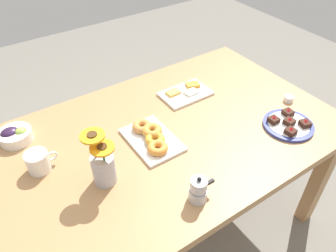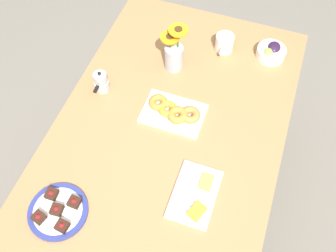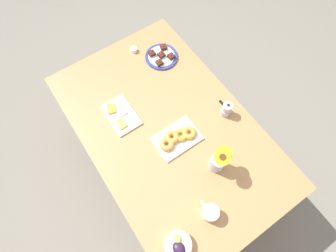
{
  "view_description": "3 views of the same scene",
  "coord_description": "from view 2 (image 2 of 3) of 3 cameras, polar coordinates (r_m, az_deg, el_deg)",
  "views": [
    {
      "loc": [
        -0.63,
        -0.94,
        1.74
      ],
      "look_at": [
        0.0,
        0.0,
        0.78
      ],
      "focal_mm": 35.0,
      "sensor_mm": 36.0,
      "label": 1
    },
    {
      "loc": [
        0.81,
        0.29,
        2.16
      ],
      "look_at": [
        0.0,
        0.0,
        0.78
      ],
      "focal_mm": 40.0,
      "sensor_mm": 36.0,
      "label": 2
    },
    {
      "loc": [
        -0.55,
        0.38,
        2.27
      ],
      "look_at": [
        0.0,
        0.0,
        0.78
      ],
      "focal_mm": 28.0,
      "sensor_mm": 36.0,
      "label": 3
    }
  ],
  "objects": [
    {
      "name": "ground_plane",
      "position": [
        2.32,
        -0.0,
        -10.25
      ],
      "size": [
        6.0,
        6.0,
        0.0
      ],
      "primitive_type": "plane",
      "color": "slate"
    },
    {
      "name": "dining_table",
      "position": [
        1.73,
        -0.0,
        -2.2
      ],
      "size": [
        1.6,
        1.0,
        0.74
      ],
      "color": "#A87A4C",
      "rests_on": "ground_plane"
    },
    {
      "name": "coffee_mug",
      "position": [
        1.94,
        8.58,
        12.4
      ],
      "size": [
        0.13,
        0.09,
        0.09
      ],
      "color": "white",
      "rests_on": "dining_table"
    },
    {
      "name": "grape_bowl",
      "position": [
        1.97,
        15.46,
        10.83
      ],
      "size": [
        0.14,
        0.14,
        0.07
      ],
      "color": "white",
      "rests_on": "dining_table"
    },
    {
      "name": "cheese_platter",
      "position": [
        1.52,
        4.16,
        -10.4
      ],
      "size": [
        0.26,
        0.17,
        0.03
      ],
      "color": "white",
      "rests_on": "dining_table"
    },
    {
      "name": "croissant_platter",
      "position": [
        1.69,
        0.88,
        2.18
      ],
      "size": [
        0.19,
        0.28,
        0.05
      ],
      "color": "white",
      "rests_on": "dining_table"
    },
    {
      "name": "dessert_plate",
      "position": [
        1.55,
        -16.43,
        -12.33
      ],
      "size": [
        0.23,
        0.23,
        0.05
      ],
      "color": "navy",
      "rests_on": "dining_table"
    },
    {
      "name": "flower_vase",
      "position": [
        1.82,
        0.91,
        10.82
      ],
      "size": [
        0.11,
        0.12,
        0.24
      ],
      "color": "#B2B2BC",
      "rests_on": "dining_table"
    },
    {
      "name": "moka_pot",
      "position": [
        1.78,
        -10.14,
        6.59
      ],
      "size": [
        0.11,
        0.07,
        0.12
      ],
      "color": "#B7B7BC",
      "rests_on": "dining_table"
    }
  ]
}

